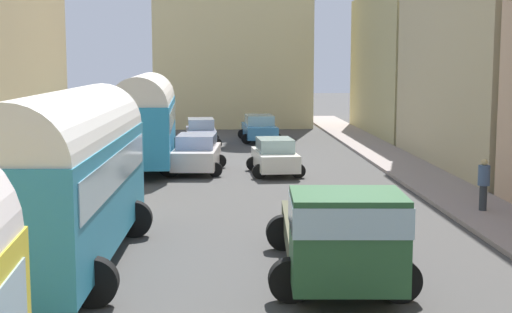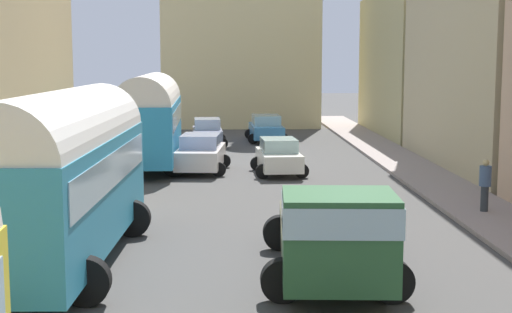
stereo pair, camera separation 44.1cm
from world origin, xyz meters
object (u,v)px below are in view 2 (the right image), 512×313
at_px(car_3, 201,153).
at_px(pedestrian_0, 485,184).
at_px(parked_bus_2, 150,116).
at_px(cargo_truck_0, 333,232).
at_px(parked_bus_1, 64,169).
at_px(car_1, 266,128).
at_px(car_0, 279,156).
at_px(car_4, 207,132).

xyz_separation_m(car_3, pedestrian_0, (9.24, -9.38, 0.19)).
bearing_deg(parked_bus_2, car_3, -35.45).
bearing_deg(cargo_truck_0, car_3, 102.00).
bearing_deg(parked_bus_2, parked_bus_1, -91.10).
height_order(parked_bus_2, car_1, parked_bus_2).
height_order(cargo_truck_0, car_1, cargo_truck_0).
distance_m(parked_bus_2, pedestrian_0, 16.05).
distance_m(parked_bus_2, car_0, 6.36).
distance_m(car_0, pedestrian_0, 10.44).
bearing_deg(car_3, car_4, 90.01).
xyz_separation_m(car_0, car_1, (0.07, 12.51, 0.02)).
bearing_deg(pedestrian_0, car_4, 116.30).
relative_size(parked_bus_1, pedestrian_0, 5.36).
bearing_deg(parked_bus_2, pedestrian_0, -43.65).
height_order(parked_bus_1, car_4, parked_bus_1).
xyz_separation_m(parked_bus_1, parked_bus_2, (0.31, 16.30, -0.02)).
bearing_deg(car_3, parked_bus_2, 144.55).
relative_size(car_4, pedestrian_0, 2.19).
xyz_separation_m(parked_bus_1, car_3, (2.65, 14.64, -1.52)).
bearing_deg(car_4, parked_bus_2, -106.92).
relative_size(parked_bus_2, car_0, 2.51).
bearing_deg(car_1, parked_bus_2, -119.61).
bearing_deg(parked_bus_1, car_1, 77.10).
bearing_deg(car_0, car_1, 89.69).
relative_size(parked_bus_2, pedestrian_0, 5.34).
bearing_deg(pedestrian_0, car_1, 105.47).
relative_size(parked_bus_2, car_4, 2.44).
distance_m(cargo_truck_0, car_0, 15.64).
bearing_deg(car_0, pedestrian_0, -55.50).
height_order(parked_bus_2, car_3, parked_bus_2).
bearing_deg(parked_bus_1, car_4, 83.70).
xyz_separation_m(parked_bus_2, cargo_truck_0, (5.82, -18.07, -1.13)).
xyz_separation_m(parked_bus_1, pedestrian_0, (11.89, 5.26, -1.32)).
relative_size(parked_bus_1, car_1, 2.18).
relative_size(cargo_truck_0, car_1, 1.61).
bearing_deg(parked_bus_1, cargo_truck_0, -16.07).
distance_m(parked_bus_1, car_1, 27.11).
xyz_separation_m(car_1, pedestrian_0, (5.85, -21.12, 0.23)).
relative_size(car_1, car_3, 1.03).
xyz_separation_m(parked_bus_2, car_4, (2.33, 7.66, -1.54)).
bearing_deg(parked_bus_1, parked_bus_2, 88.90).
distance_m(parked_bus_1, car_3, 14.96).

